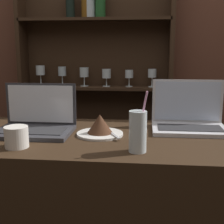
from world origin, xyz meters
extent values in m
cube|color=brown|center=(0.00, 1.38, 1.35)|extent=(7.00, 0.06, 2.70)
cube|color=#332114|center=(-0.68, 1.26, 0.96)|extent=(0.03, 0.18, 1.92)
cube|color=#332114|center=(0.40, 1.26, 0.96)|extent=(0.03, 0.18, 1.92)
cube|color=#332114|center=(-0.14, 1.34, 0.96)|extent=(1.10, 0.02, 1.92)
cube|color=#332114|center=(-0.14, 1.26, 0.58)|extent=(1.06, 0.18, 0.02)
cube|color=#332114|center=(-0.14, 1.26, 1.05)|extent=(1.06, 0.18, 0.02)
cube|color=#332114|center=(-0.14, 1.26, 1.53)|extent=(1.06, 0.18, 0.02)
cylinder|color=silver|center=(-0.55, 1.26, 1.07)|extent=(0.06, 0.06, 0.01)
cylinder|color=silver|center=(-0.55, 1.26, 1.11)|extent=(0.01, 0.01, 0.07)
cylinder|color=silver|center=(-0.55, 1.26, 1.18)|extent=(0.06, 0.06, 0.07)
cylinder|color=silver|center=(-0.39, 1.26, 1.07)|extent=(0.05, 0.05, 0.01)
cylinder|color=silver|center=(-0.39, 1.26, 1.11)|extent=(0.01, 0.01, 0.07)
cylinder|color=silver|center=(-0.39, 1.26, 1.17)|extent=(0.06, 0.06, 0.07)
cylinder|color=silver|center=(-0.22, 1.26, 1.07)|extent=(0.06, 0.06, 0.01)
cylinder|color=silver|center=(-0.22, 1.26, 1.10)|extent=(0.01, 0.01, 0.06)
cylinder|color=silver|center=(-0.22, 1.26, 1.17)|extent=(0.07, 0.07, 0.07)
cylinder|color=silver|center=(-0.06, 1.26, 1.07)|extent=(0.06, 0.06, 0.01)
cylinder|color=silver|center=(-0.06, 1.26, 1.10)|extent=(0.01, 0.01, 0.06)
cylinder|color=silver|center=(-0.06, 1.26, 1.16)|extent=(0.06, 0.06, 0.07)
cylinder|color=silver|center=(0.10, 1.26, 1.07)|extent=(0.05, 0.05, 0.01)
cylinder|color=silver|center=(0.10, 1.26, 1.10)|extent=(0.01, 0.01, 0.06)
cylinder|color=silver|center=(0.10, 1.26, 1.16)|extent=(0.06, 0.06, 0.06)
cylinder|color=silver|center=(0.27, 1.26, 1.07)|extent=(0.05, 0.05, 0.01)
cylinder|color=silver|center=(0.27, 1.26, 1.10)|extent=(0.01, 0.01, 0.06)
cylinder|color=silver|center=(0.27, 1.26, 1.16)|extent=(0.06, 0.06, 0.06)
cylinder|color=black|center=(-0.31, 1.26, 1.63)|extent=(0.06, 0.06, 0.17)
cylinder|color=#1E4C23|center=(-0.10, 1.26, 1.65)|extent=(0.07, 0.07, 0.22)
cylinder|color=#B2C1C6|center=(-0.18, 1.26, 1.64)|extent=(0.08, 0.08, 0.19)
cylinder|color=brown|center=(-0.20, 1.26, 1.64)|extent=(0.07, 0.07, 0.19)
cube|color=#333338|center=(-0.27, 0.32, 0.97)|extent=(0.34, 0.24, 0.02)
cube|color=#28282B|center=(-0.27, 0.31, 0.98)|extent=(0.29, 0.13, 0.00)
cube|color=#333338|center=(-0.27, 0.44, 1.08)|extent=(0.34, 0.00, 0.20)
cube|color=white|center=(-0.27, 0.43, 1.08)|extent=(0.31, 0.01, 0.18)
cube|color=silver|center=(0.42, 0.44, 0.97)|extent=(0.34, 0.23, 0.02)
cube|color=#28282B|center=(0.42, 0.43, 0.98)|extent=(0.29, 0.13, 0.00)
cube|color=silver|center=(0.42, 0.55, 1.08)|extent=(0.34, 0.00, 0.21)
cube|color=silver|center=(0.42, 0.55, 1.08)|extent=(0.31, 0.01, 0.19)
cylinder|color=silver|center=(0.02, 0.33, 0.97)|extent=(0.20, 0.20, 0.01)
cone|color=#422616|center=(0.02, 0.33, 1.01)|extent=(0.11, 0.11, 0.08)
cube|color=#B7B7BC|center=(0.08, 0.32, 0.97)|extent=(0.08, 0.16, 0.00)
cylinder|color=silver|center=(0.19, 0.12, 1.04)|extent=(0.07, 0.07, 0.15)
cylinder|color=#EA9EC6|center=(0.21, 0.12, 1.07)|extent=(0.05, 0.01, 0.22)
cylinder|color=silver|center=(-0.27, 0.13, 1.00)|extent=(0.09, 0.09, 0.08)
camera|label=1|loc=(0.22, -0.98, 1.33)|focal=50.00mm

